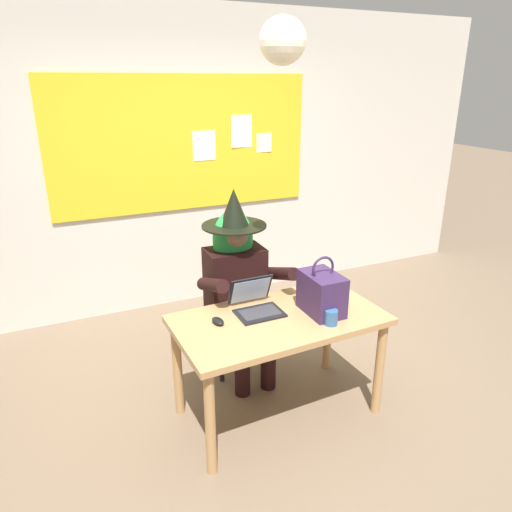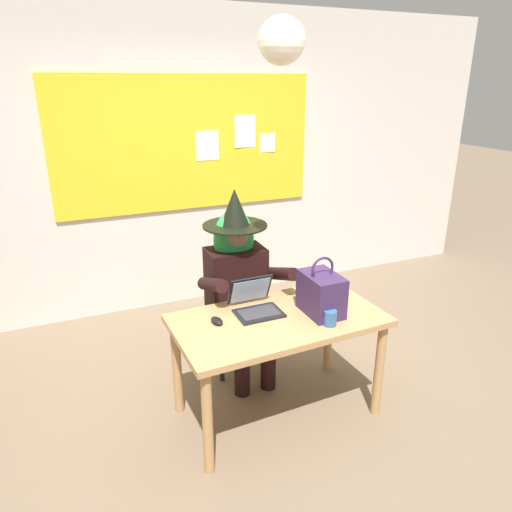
# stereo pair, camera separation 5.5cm
# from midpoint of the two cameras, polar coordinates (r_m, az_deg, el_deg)

# --- Properties ---
(ground_plane) EXTENTS (24.00, 24.00, 0.00)m
(ground_plane) POSITION_cam_midpoint_polar(r_m,az_deg,el_deg) (3.35, 3.01, -18.26)
(ground_plane) COLOR #75604C
(wall_back_bulletin) EXTENTS (6.62, 2.15, 2.73)m
(wall_back_bulletin) POSITION_cam_midpoint_polar(r_m,az_deg,el_deg) (4.50, -7.95, 11.19)
(wall_back_bulletin) COLOR silver
(wall_back_bulletin) RESTS_ON ground
(desk_main) EXTENTS (1.32, 0.75, 0.71)m
(desk_main) POSITION_cam_midpoint_polar(r_m,az_deg,el_deg) (3.00, 3.26, -9.01)
(desk_main) COLOR tan
(desk_main) RESTS_ON ground
(chair_at_desk) EXTENTS (0.46, 0.46, 0.89)m
(chair_at_desk) POSITION_cam_midpoint_polar(r_m,az_deg,el_deg) (3.63, -2.20, -5.71)
(chair_at_desk) COLOR #4C1E19
(chair_at_desk) RESTS_ON ground
(person_costumed) EXTENTS (0.60, 0.70, 1.40)m
(person_costumed) POSITION_cam_midpoint_polar(r_m,az_deg,el_deg) (3.40, -1.66, -2.32)
(person_costumed) COLOR black
(person_costumed) RESTS_ON ground
(laptop) EXTENTS (0.29, 0.30, 0.21)m
(laptop) POSITION_cam_midpoint_polar(r_m,az_deg,el_deg) (3.01, 0.46, -5.82)
(laptop) COLOR black
(laptop) RESTS_ON desk_main
(computer_mouse) EXTENTS (0.08, 0.11, 0.03)m
(computer_mouse) POSITION_cam_midpoint_polar(r_m,az_deg,el_deg) (2.88, -4.22, -7.82)
(computer_mouse) COLOR black
(computer_mouse) RESTS_ON desk_main
(handbag) EXTENTS (0.20, 0.30, 0.38)m
(handbag) POSITION_cam_midpoint_polar(r_m,az_deg,el_deg) (2.98, 8.43, -4.49)
(handbag) COLOR #38234C
(handbag) RESTS_ON desk_main
(coffee_mug) EXTENTS (0.08, 0.08, 0.09)m
(coffee_mug) POSITION_cam_midpoint_polar(r_m,az_deg,el_deg) (2.88, 9.50, -7.41)
(coffee_mug) COLOR #336099
(coffee_mug) RESTS_ON desk_main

